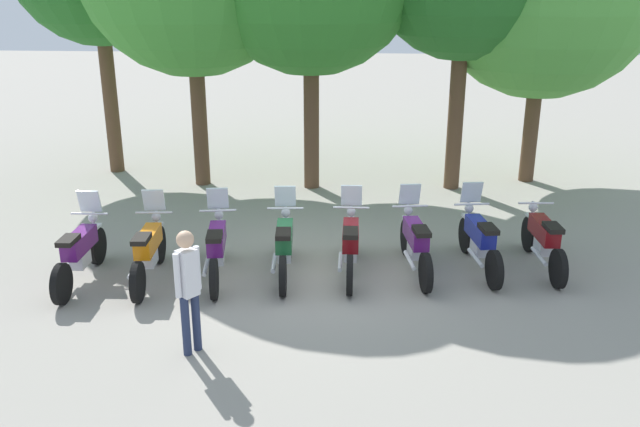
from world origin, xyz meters
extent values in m
plane|color=gray|center=(0.00, 0.00, 0.00)|extent=(80.00, 80.00, 0.00)
cylinder|color=black|center=(-3.84, 0.16, 0.32)|extent=(0.13, 0.64, 0.64)
cylinder|color=black|center=(-3.76, -1.39, 0.32)|extent=(0.13, 0.64, 0.64)
cube|color=silver|center=(-3.84, 0.16, 0.66)|extent=(0.14, 0.37, 0.04)
cube|color=#59196B|center=(-3.80, -0.57, 0.67)|extent=(0.31, 0.96, 0.30)
cube|color=silver|center=(-3.80, -0.62, 0.40)|extent=(0.24, 0.41, 0.24)
cube|color=black|center=(-3.78, -0.97, 0.86)|extent=(0.26, 0.45, 0.08)
cylinder|color=silver|center=(-3.83, 0.07, 0.64)|extent=(0.06, 0.23, 0.64)
cylinder|color=silver|center=(-3.83, -0.02, 0.97)|extent=(0.62, 0.07, 0.04)
sphere|color=silver|center=(-3.83, 0.11, 0.85)|extent=(0.17, 0.17, 0.16)
cylinder|color=silver|center=(-3.94, -0.92, 0.34)|extent=(0.11, 0.70, 0.07)
cube|color=silver|center=(-3.83, 0.04, 1.17)|extent=(0.37, 0.15, 0.39)
cylinder|color=black|center=(-2.79, 0.30, 0.32)|extent=(0.16, 0.65, 0.64)
cylinder|color=black|center=(-2.63, -1.24, 0.32)|extent=(0.16, 0.65, 0.64)
cube|color=silver|center=(-2.79, 0.30, 0.66)|extent=(0.16, 0.37, 0.04)
cube|color=orange|center=(-2.72, -0.42, 0.67)|extent=(0.35, 0.97, 0.30)
cube|color=silver|center=(-2.71, -0.47, 0.40)|extent=(0.26, 0.42, 0.24)
cube|color=black|center=(-2.68, -0.82, 0.86)|extent=(0.28, 0.46, 0.08)
cylinder|color=silver|center=(-2.78, 0.21, 0.64)|extent=(0.07, 0.23, 0.64)
cylinder|color=silver|center=(-2.77, 0.12, 0.97)|extent=(0.62, 0.10, 0.04)
sphere|color=silver|center=(-2.78, 0.25, 0.85)|extent=(0.18, 0.18, 0.16)
cylinder|color=silver|center=(-2.84, -0.78, 0.34)|extent=(0.14, 0.70, 0.07)
cube|color=silver|center=(-2.78, 0.18, 1.17)|extent=(0.37, 0.17, 0.39)
cylinder|color=black|center=(-1.75, 0.49, 0.32)|extent=(0.20, 0.65, 0.64)
cylinder|color=black|center=(-1.50, -1.04, 0.32)|extent=(0.20, 0.65, 0.64)
cube|color=silver|center=(-1.75, 0.49, 0.66)|extent=(0.18, 0.37, 0.04)
cube|color=#59196B|center=(-1.63, -0.22, 0.67)|extent=(0.41, 0.98, 0.30)
cube|color=silver|center=(-1.63, -0.27, 0.40)|extent=(0.28, 0.43, 0.24)
cube|color=black|center=(-1.57, -0.62, 0.86)|extent=(0.31, 0.47, 0.08)
cylinder|color=silver|center=(-1.74, 0.40, 0.64)|extent=(0.09, 0.23, 0.64)
cylinder|color=silver|center=(-1.72, 0.32, 0.97)|extent=(0.62, 0.13, 0.04)
sphere|color=silver|center=(-1.74, 0.44, 0.85)|extent=(0.18, 0.18, 0.16)
cylinder|color=silver|center=(-1.74, -0.59, 0.34)|extent=(0.18, 0.70, 0.07)
cube|color=silver|center=(-1.73, 0.37, 1.17)|extent=(0.38, 0.19, 0.39)
cylinder|color=black|center=(-0.61, 0.70, 0.32)|extent=(0.16, 0.65, 0.64)
cylinder|color=black|center=(-0.47, -0.84, 0.32)|extent=(0.16, 0.65, 0.64)
cube|color=silver|center=(-0.61, 0.70, 0.66)|extent=(0.15, 0.37, 0.04)
cube|color=#1E6033|center=(-0.55, -0.02, 0.67)|extent=(0.35, 0.97, 0.30)
cube|color=silver|center=(-0.54, -0.07, 0.40)|extent=(0.26, 0.42, 0.24)
cube|color=black|center=(-0.51, -0.42, 0.86)|extent=(0.28, 0.46, 0.08)
cylinder|color=silver|center=(-0.61, 0.61, 0.64)|extent=(0.07, 0.23, 0.64)
cylinder|color=silver|center=(-0.60, 0.52, 0.97)|extent=(0.62, 0.09, 0.04)
sphere|color=silver|center=(-0.61, 0.65, 0.85)|extent=(0.17, 0.17, 0.16)
cylinder|color=silver|center=(-0.67, -0.38, 0.34)|extent=(0.13, 0.70, 0.07)
cube|color=silver|center=(-0.60, 0.58, 1.17)|extent=(0.37, 0.17, 0.39)
cylinder|color=black|center=(0.52, 0.83, 0.32)|extent=(0.12, 0.64, 0.64)
cylinder|color=black|center=(0.56, -0.72, 0.32)|extent=(0.12, 0.64, 0.64)
cube|color=silver|center=(0.52, 0.83, 0.66)|extent=(0.13, 0.36, 0.04)
cube|color=maroon|center=(0.54, 0.11, 0.67)|extent=(0.28, 0.96, 0.30)
cube|color=silver|center=(0.54, 0.06, 0.40)|extent=(0.23, 0.41, 0.24)
cube|color=black|center=(0.55, -0.29, 0.86)|extent=(0.25, 0.45, 0.08)
cylinder|color=silver|center=(0.53, 0.74, 0.64)|extent=(0.06, 0.23, 0.64)
cylinder|color=silver|center=(0.53, 0.65, 0.97)|extent=(0.62, 0.05, 0.04)
sphere|color=silver|center=(0.52, 0.78, 0.85)|extent=(0.16, 0.16, 0.16)
cylinder|color=silver|center=(0.39, -0.24, 0.34)|extent=(0.09, 0.70, 0.07)
cube|color=silver|center=(0.53, 0.71, 1.17)|extent=(0.36, 0.14, 0.39)
cylinder|color=black|center=(1.51, 0.99, 0.32)|extent=(0.20, 0.65, 0.64)
cylinder|color=black|center=(1.74, -0.54, 0.32)|extent=(0.20, 0.65, 0.64)
cube|color=silver|center=(1.51, 0.99, 0.66)|extent=(0.17, 0.37, 0.04)
cube|color=#59196B|center=(1.62, 0.27, 0.67)|extent=(0.40, 0.98, 0.30)
cube|color=silver|center=(1.63, 0.23, 0.40)|extent=(0.28, 0.43, 0.24)
cube|color=black|center=(1.68, -0.12, 0.86)|extent=(0.30, 0.47, 0.08)
cylinder|color=silver|center=(1.52, 0.90, 0.64)|extent=(0.08, 0.23, 0.64)
cylinder|color=silver|center=(1.54, 0.81, 0.97)|extent=(0.62, 0.13, 0.04)
sphere|color=silver|center=(1.52, 0.94, 0.85)|extent=(0.18, 0.18, 0.16)
cylinder|color=silver|center=(1.51, -0.10, 0.34)|extent=(0.18, 0.70, 0.07)
cube|color=silver|center=(1.53, 0.87, 1.17)|extent=(0.38, 0.19, 0.39)
cylinder|color=black|center=(2.59, 1.19, 0.32)|extent=(0.20, 0.65, 0.64)
cylinder|color=black|center=(2.83, -0.34, 0.32)|extent=(0.20, 0.65, 0.64)
cube|color=silver|center=(2.59, 1.19, 0.66)|extent=(0.18, 0.37, 0.04)
cube|color=navy|center=(2.70, 0.47, 0.67)|extent=(0.41, 0.98, 0.30)
cube|color=silver|center=(2.71, 0.42, 0.40)|extent=(0.28, 0.43, 0.24)
cube|color=black|center=(2.77, 0.08, 0.86)|extent=(0.31, 0.47, 0.08)
cylinder|color=silver|center=(2.60, 1.10, 0.64)|extent=(0.09, 0.23, 0.64)
cylinder|color=silver|center=(2.62, 1.01, 0.97)|extent=(0.62, 0.13, 0.04)
sphere|color=silver|center=(2.60, 1.14, 0.85)|extent=(0.18, 0.18, 0.16)
cylinder|color=silver|center=(2.60, 0.10, 0.34)|extent=(0.18, 0.70, 0.07)
cube|color=silver|center=(2.61, 1.07, 1.17)|extent=(0.38, 0.19, 0.39)
cylinder|color=black|center=(3.74, 1.34, 0.32)|extent=(0.15, 0.65, 0.64)
cylinder|color=black|center=(3.86, -0.21, 0.32)|extent=(0.15, 0.65, 0.64)
cube|color=silver|center=(3.74, 1.34, 0.66)|extent=(0.15, 0.37, 0.04)
cube|color=maroon|center=(3.79, 0.61, 0.67)|extent=(0.33, 0.97, 0.30)
cube|color=silver|center=(3.80, 0.56, 0.40)|extent=(0.25, 0.42, 0.24)
cube|color=black|center=(3.82, 0.21, 0.86)|extent=(0.27, 0.46, 0.08)
cylinder|color=silver|center=(3.74, 1.25, 0.64)|extent=(0.07, 0.23, 0.64)
cylinder|color=silver|center=(3.75, 1.16, 0.97)|extent=(0.62, 0.08, 0.04)
sphere|color=silver|center=(3.74, 1.29, 0.85)|extent=(0.17, 0.17, 0.16)
cylinder|color=silver|center=(3.66, 0.25, 0.34)|extent=(0.12, 0.70, 0.07)
cylinder|color=#232D4C|center=(-1.48, -2.69, 0.41)|extent=(0.15, 0.15, 0.83)
cylinder|color=#232D4C|center=(-1.38, -2.55, 0.41)|extent=(0.15, 0.15, 0.83)
cube|color=silver|center=(-1.43, -2.62, 1.13)|extent=(0.29, 0.30, 0.62)
cylinder|color=silver|center=(-1.52, -2.75, 1.15)|extent=(0.11, 0.11, 0.59)
cylinder|color=silver|center=(-1.34, -2.49, 1.15)|extent=(0.11, 0.11, 0.59)
sphere|color=#DBAD89|center=(-1.43, -2.62, 1.59)|extent=(0.31, 0.31, 0.22)
cylinder|color=brown|center=(-5.79, 6.15, 1.90)|extent=(0.36, 0.36, 3.79)
cylinder|color=brown|center=(-3.25, 5.15, 1.67)|extent=(0.36, 0.36, 3.35)
cylinder|color=brown|center=(-0.57, 5.09, 1.69)|extent=(0.36, 0.36, 3.38)
cylinder|color=brown|center=(2.78, 5.30, 1.80)|extent=(0.36, 0.36, 3.60)
cylinder|color=brown|center=(4.70, 6.08, 1.42)|extent=(0.36, 0.36, 2.84)
camera|label=1|loc=(0.85, -10.05, 4.53)|focal=36.87mm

